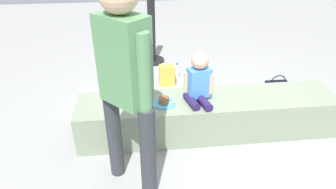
# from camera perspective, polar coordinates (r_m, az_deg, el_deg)

# --- Properties ---
(ground_plane) EXTENTS (12.00, 12.00, 0.00)m
(ground_plane) POSITION_cam_1_polar(r_m,az_deg,el_deg) (3.17, 7.26, -6.87)
(ground_plane) COLOR gray
(concrete_ledge) EXTENTS (2.55, 0.51, 0.39)m
(concrete_ledge) POSITION_cam_1_polar(r_m,az_deg,el_deg) (3.06, 7.49, -3.94)
(concrete_ledge) COLOR gray
(concrete_ledge) RESTS_ON ground_plane
(child_seated) EXTENTS (0.28, 0.34, 0.48)m
(child_seated) POSITION_cam_1_polar(r_m,az_deg,el_deg) (2.82, 5.85, 2.70)
(child_seated) COLOR #291B50
(child_seated) RESTS_ON concrete_ledge
(adult_standing) EXTENTS (0.38, 0.38, 1.65)m
(adult_standing) POSITION_cam_1_polar(r_m,az_deg,el_deg) (2.04, -8.16, 3.74)
(adult_standing) COLOR #2D3237
(adult_standing) RESTS_ON ground_plane
(cake_plate) EXTENTS (0.22, 0.22, 0.07)m
(cake_plate) POSITION_cam_1_polar(r_m,az_deg,el_deg) (2.84, -0.76, -1.38)
(cake_plate) COLOR #4CA5D8
(cake_plate) RESTS_ON concrete_ledge
(gift_bag) EXTENTS (0.20, 0.13, 0.32)m
(gift_bag) POSITION_cam_1_polar(r_m,az_deg,el_deg) (3.95, -0.19, 3.69)
(gift_bag) COLOR gold
(gift_bag) RESTS_ON ground_plane
(railing_post) EXTENTS (0.36, 0.36, 1.02)m
(railing_post) POSITION_cam_1_polar(r_m,az_deg,el_deg) (4.57, -3.08, 10.53)
(railing_post) COLOR black
(railing_post) RESTS_ON ground_plane
(water_bottle_near_gift) EXTENTS (0.07, 0.07, 0.21)m
(water_bottle_near_gift) POSITION_cam_1_polar(r_m,az_deg,el_deg) (4.19, 1.71, 4.56)
(water_bottle_near_gift) COLOR silver
(water_bottle_near_gift) RESTS_ON ground_plane
(party_cup_red) EXTENTS (0.08, 0.08, 0.10)m
(party_cup_red) POSITION_cam_1_polar(r_m,az_deg,el_deg) (3.75, 16.06, -0.69)
(party_cup_red) COLOR red
(party_cup_red) RESTS_ON ground_plane
(cake_box_white) EXTENTS (0.37, 0.34, 0.12)m
(cake_box_white) POSITION_cam_1_polar(r_m,az_deg,el_deg) (3.86, -10.28, 1.18)
(cake_box_white) COLOR white
(cake_box_white) RESTS_ON ground_plane
(handbag_black_leather) EXTENTS (0.27, 0.15, 0.29)m
(handbag_black_leather) POSITION_cam_1_polar(r_m,az_deg,el_deg) (3.94, 19.89, 1.00)
(handbag_black_leather) COLOR black
(handbag_black_leather) RESTS_ON ground_plane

